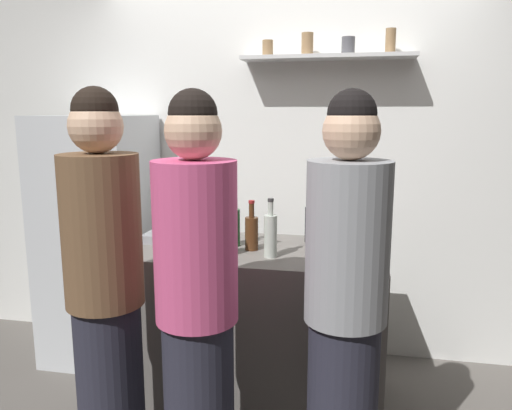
{
  "coord_description": "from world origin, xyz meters",
  "views": [
    {
      "loc": [
        0.47,
        -2.17,
        1.67
      ],
      "look_at": [
        -0.07,
        0.49,
        1.17
      ],
      "focal_mm": 34.95,
      "sensor_mm": 36.0,
      "label": 1
    }
  ],
  "objects_px": {
    "baking_pan": "(175,237)",
    "wine_bottle_pale_glass": "(270,234)",
    "water_bottle_plastic": "(225,239)",
    "person_brown_jacket": "(105,292)",
    "refrigerator": "(100,239)",
    "person_pink_top": "(197,307)",
    "wine_bottle_amber_glass": "(252,232)",
    "person_grey_hoodie": "(345,308)",
    "wine_bottle_green_glass": "(233,226)",
    "utensil_holder": "(332,253)",
    "wine_bottle_dark_glass": "(311,223)"
  },
  "relations": [
    {
      "from": "utensil_holder",
      "to": "wine_bottle_green_glass",
      "type": "xyz_separation_m",
      "value": [
        -0.57,
        0.25,
        0.06
      ]
    },
    {
      "from": "baking_pan",
      "to": "person_pink_top",
      "type": "bearing_deg",
      "value": -64.27
    },
    {
      "from": "baking_pan",
      "to": "person_brown_jacket",
      "type": "height_order",
      "value": "person_brown_jacket"
    },
    {
      "from": "baking_pan",
      "to": "wine_bottle_pale_glass",
      "type": "relative_size",
      "value": 1.08
    },
    {
      "from": "water_bottle_plastic",
      "to": "person_brown_jacket",
      "type": "xyz_separation_m",
      "value": [
        -0.4,
        -0.57,
        -0.12
      ]
    },
    {
      "from": "wine_bottle_dark_glass",
      "to": "wine_bottle_amber_glass",
      "type": "bearing_deg",
      "value": -142.12
    },
    {
      "from": "wine_bottle_pale_glass",
      "to": "wine_bottle_green_glass",
      "type": "distance_m",
      "value": 0.31
    },
    {
      "from": "person_brown_jacket",
      "to": "person_pink_top",
      "type": "bearing_deg",
      "value": -133.4
    },
    {
      "from": "wine_bottle_amber_glass",
      "to": "person_grey_hoodie",
      "type": "distance_m",
      "value": 0.86
    },
    {
      "from": "wine_bottle_amber_glass",
      "to": "person_brown_jacket",
      "type": "distance_m",
      "value": 0.88
    },
    {
      "from": "water_bottle_plastic",
      "to": "person_grey_hoodie",
      "type": "bearing_deg",
      "value": -38.45
    },
    {
      "from": "wine_bottle_green_glass",
      "to": "person_grey_hoodie",
      "type": "bearing_deg",
      "value": -47.89
    },
    {
      "from": "person_pink_top",
      "to": "person_brown_jacket",
      "type": "relative_size",
      "value": 0.99
    },
    {
      "from": "wine_bottle_amber_glass",
      "to": "person_brown_jacket",
      "type": "height_order",
      "value": "person_brown_jacket"
    },
    {
      "from": "wine_bottle_pale_glass",
      "to": "wine_bottle_dark_glass",
      "type": "height_order",
      "value": "wine_bottle_pale_glass"
    },
    {
      "from": "wine_bottle_amber_glass",
      "to": "water_bottle_plastic",
      "type": "distance_m",
      "value": 0.18
    },
    {
      "from": "wine_bottle_amber_glass",
      "to": "wine_bottle_green_glass",
      "type": "height_order",
      "value": "wine_bottle_green_glass"
    },
    {
      "from": "utensil_holder",
      "to": "person_grey_hoodie",
      "type": "xyz_separation_m",
      "value": [
        0.08,
        -0.47,
        -0.1
      ]
    },
    {
      "from": "wine_bottle_dark_glass",
      "to": "wine_bottle_green_glass",
      "type": "distance_m",
      "value": 0.46
    },
    {
      "from": "utensil_holder",
      "to": "wine_bottle_pale_glass",
      "type": "distance_m",
      "value": 0.34
    },
    {
      "from": "utensil_holder",
      "to": "person_brown_jacket",
      "type": "bearing_deg",
      "value": -151.55
    },
    {
      "from": "refrigerator",
      "to": "baking_pan",
      "type": "xyz_separation_m",
      "value": [
        0.65,
        -0.29,
        0.12
      ]
    },
    {
      "from": "refrigerator",
      "to": "baking_pan",
      "type": "distance_m",
      "value": 0.72
    },
    {
      "from": "baking_pan",
      "to": "wine_bottle_pale_glass",
      "type": "distance_m",
      "value": 0.66
    },
    {
      "from": "wine_bottle_green_glass",
      "to": "person_brown_jacket",
      "type": "bearing_deg",
      "value": -116.8
    },
    {
      "from": "wine_bottle_dark_glass",
      "to": "person_brown_jacket",
      "type": "height_order",
      "value": "person_brown_jacket"
    },
    {
      "from": "person_brown_jacket",
      "to": "wine_bottle_amber_glass",
      "type": "bearing_deg",
      "value": -70.99
    },
    {
      "from": "wine_bottle_dark_glass",
      "to": "wine_bottle_pale_glass",
      "type": "bearing_deg",
      "value": -116.65
    },
    {
      "from": "wine_bottle_pale_glass",
      "to": "utensil_holder",
      "type": "bearing_deg",
      "value": -11.47
    },
    {
      "from": "utensil_holder",
      "to": "wine_bottle_amber_glass",
      "type": "relative_size",
      "value": 0.8
    },
    {
      "from": "water_bottle_plastic",
      "to": "person_grey_hoodie",
      "type": "xyz_separation_m",
      "value": [
        0.65,
        -0.51,
        -0.13
      ]
    },
    {
      "from": "wine_bottle_dark_glass",
      "to": "water_bottle_plastic",
      "type": "height_order",
      "value": "wine_bottle_dark_glass"
    },
    {
      "from": "wine_bottle_pale_glass",
      "to": "person_brown_jacket",
      "type": "xyz_separation_m",
      "value": [
        -0.64,
        -0.59,
        -0.15
      ]
    },
    {
      "from": "wine_bottle_green_glass",
      "to": "wine_bottle_pale_glass",
      "type": "bearing_deg",
      "value": -36.73
    },
    {
      "from": "baking_pan",
      "to": "wine_bottle_amber_glass",
      "type": "xyz_separation_m",
      "value": [
        0.49,
        -0.1,
        0.08
      ]
    },
    {
      "from": "wine_bottle_amber_glass",
      "to": "wine_bottle_green_glass",
      "type": "relative_size",
      "value": 0.89
    },
    {
      "from": "utensil_holder",
      "to": "person_brown_jacket",
      "type": "xyz_separation_m",
      "value": [
        -0.97,
        -0.52,
        -0.09
      ]
    },
    {
      "from": "wine_bottle_amber_glass",
      "to": "wine_bottle_dark_glass",
      "type": "distance_m",
      "value": 0.39
    },
    {
      "from": "wine_bottle_pale_glass",
      "to": "wine_bottle_green_glass",
      "type": "relative_size",
      "value": 1.01
    },
    {
      "from": "baking_pan",
      "to": "wine_bottle_green_glass",
      "type": "bearing_deg",
      "value": -5.61
    },
    {
      "from": "wine_bottle_amber_glass",
      "to": "person_grey_hoodie",
      "type": "bearing_deg",
      "value": -50.96
    },
    {
      "from": "wine_bottle_pale_glass",
      "to": "wine_bottle_dark_glass",
      "type": "bearing_deg",
      "value": 63.35
    },
    {
      "from": "wine_bottle_amber_glass",
      "to": "water_bottle_plastic",
      "type": "bearing_deg",
      "value": -128.89
    },
    {
      "from": "refrigerator",
      "to": "person_pink_top",
      "type": "xyz_separation_m",
      "value": [
        1.08,
        -1.16,
        0.05
      ]
    },
    {
      "from": "utensil_holder",
      "to": "refrigerator",
      "type": "bearing_deg",
      "value": 160.19
    },
    {
      "from": "person_pink_top",
      "to": "wine_bottle_dark_glass",
      "type": "bearing_deg",
      "value": -9.17
    },
    {
      "from": "utensil_holder",
      "to": "wine_bottle_amber_glass",
      "type": "height_order",
      "value": "wine_bottle_amber_glass"
    },
    {
      "from": "wine_bottle_amber_glass",
      "to": "wine_bottle_dark_glass",
      "type": "relative_size",
      "value": 0.9
    },
    {
      "from": "utensil_holder",
      "to": "wine_bottle_pale_glass",
      "type": "relative_size",
      "value": 0.71
    },
    {
      "from": "baking_pan",
      "to": "wine_bottle_amber_glass",
      "type": "relative_size",
      "value": 1.21
    }
  ]
}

